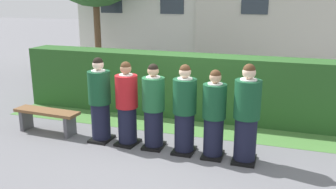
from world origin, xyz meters
name	(u,v)px	position (x,y,z in m)	size (l,w,h in m)	color
ground_plane	(168,149)	(0.00, 0.00, 0.00)	(60.00, 60.00, 0.00)	slate
student_front_row_0	(100,102)	(-1.38, 0.01, 0.78)	(0.43, 0.52, 1.64)	black
student_in_red_blazer	(127,106)	(-0.81, 0.01, 0.76)	(0.42, 0.52, 1.60)	black
student_front_row_2	(154,109)	(-0.28, 0.02, 0.75)	(0.41, 0.51, 1.59)	black
student_front_row_3	(185,112)	(0.31, -0.01, 0.77)	(0.42, 0.47, 1.61)	black
student_front_row_4	(214,116)	(0.85, -0.04, 0.74)	(0.41, 0.45, 1.56)	black
student_front_row_5	(247,116)	(1.40, -0.06, 0.81)	(0.44, 0.49, 1.70)	black
hedge	(195,86)	(0.00, 2.00, 0.72)	(8.43, 0.70, 1.45)	#285623
wooden_bench	(47,116)	(-2.63, 0.04, 0.35)	(1.42, 0.43, 0.48)	brown
lawn_strip	(186,127)	(0.00, 1.20, 0.00)	(8.43, 0.90, 0.01)	#477A38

